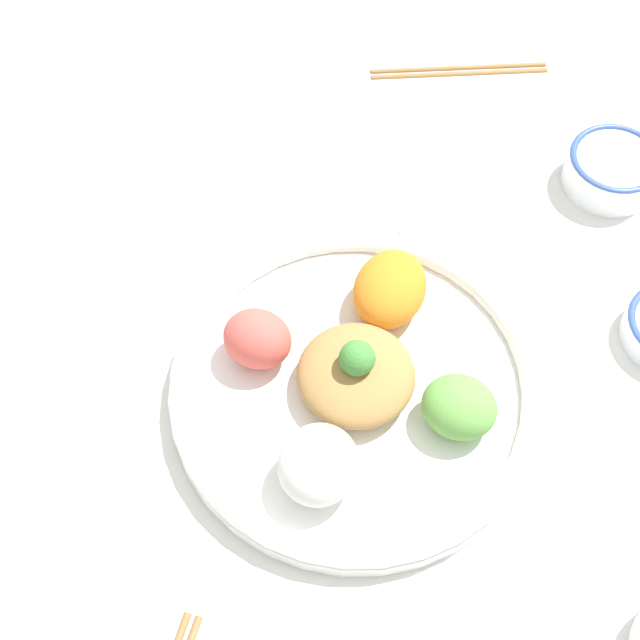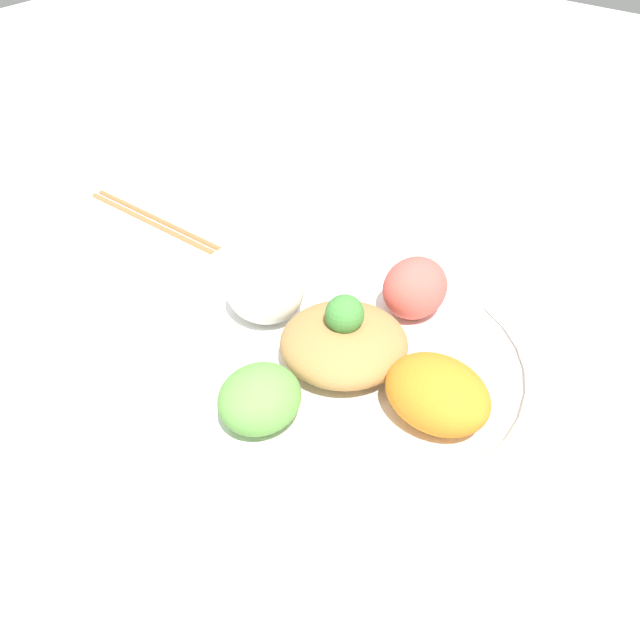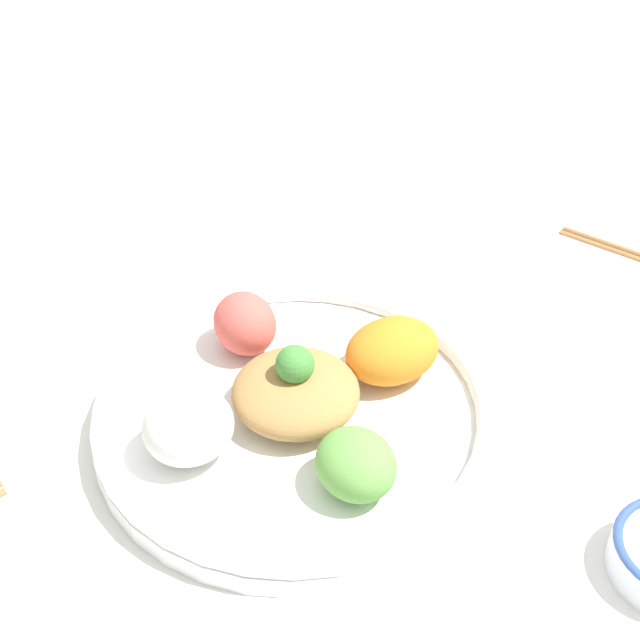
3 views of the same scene
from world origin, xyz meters
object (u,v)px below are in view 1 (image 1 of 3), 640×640
at_px(chopsticks_pair_near, 459,69).
at_px(serving_spoon_main, 459,202).
at_px(salad_platter, 356,383).
at_px(sauce_bowl_dark, 612,168).

relative_size(chopsticks_pair_near, serving_spoon_main, 1.91).
bearing_deg(salad_platter, chopsticks_pair_near, 178.89).
relative_size(salad_platter, chopsticks_pair_near, 1.67).
bearing_deg(salad_platter, sauce_bowl_dark, 148.80).
relative_size(salad_platter, serving_spoon_main, 3.19).
bearing_deg(serving_spoon_main, chopsticks_pair_near, -128.57).
bearing_deg(chopsticks_pair_near, serving_spoon_main, 81.79).
distance_m(sauce_bowl_dark, chopsticks_pair_near, 0.23).
height_order(sauce_bowl_dark, chopsticks_pair_near, sauce_bowl_dark).
height_order(sauce_bowl_dark, serving_spoon_main, sauce_bowl_dark).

